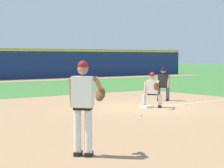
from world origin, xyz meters
TOP-DOWN VIEW (x-y plane):
  - ground_plane at (0.00, 0.00)m, footprint 160.00×160.00m
  - infield_dirt_patch at (-3.18, -2.64)m, footprint 18.00×18.00m
  - first_base_bag at (0.00, 0.00)m, footprint 0.38×0.38m
  - baseball at (-1.71, -1.63)m, footprint 0.07×0.07m
  - pitcher at (-6.31, -5.27)m, footprint 0.85×0.57m
  - first_baseman at (0.21, -0.08)m, footprint 0.78×1.07m
  - umpire at (2.32, 1.53)m, footprint 0.65×0.68m

SIDE VIEW (x-z plane):
  - ground_plane at x=0.00m, z-range 0.00..0.00m
  - infield_dirt_patch at x=-3.18m, z-range 0.00..0.01m
  - baseball at x=-1.71m, z-range 0.00..0.07m
  - first_base_bag at x=0.00m, z-range 0.00..0.09m
  - first_baseman at x=0.21m, z-range 0.06..1.40m
  - umpire at x=2.32m, z-range 0.06..1.52m
  - pitcher at x=-6.31m, z-range 0.13..1.99m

